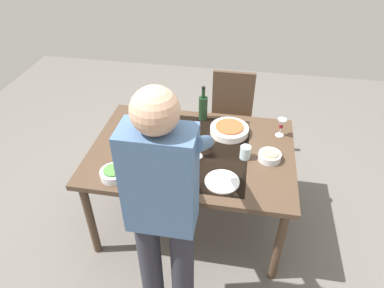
{
  "coord_description": "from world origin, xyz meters",
  "views": [
    {
      "loc": [
        -0.35,
        2.01,
        2.36
      ],
      "look_at": [
        0.0,
        0.0,
        0.8
      ],
      "focal_mm": 32.87,
      "sensor_mm": 36.0,
      "label": 1
    }
  ],
  "objects_px": {
    "side_bowl_salad": "(114,173)",
    "side_bowl_bread": "(270,156)",
    "wine_bottle": "(203,107)",
    "water_cup_near_left": "(245,152)",
    "wine_glass_left": "(198,145)",
    "water_cup_near_right": "(134,179)",
    "dining_table": "(192,157)",
    "dinner_plate_near": "(179,171)",
    "chair_near": "(231,113)",
    "wine_glass_right": "(281,124)",
    "dinner_plate_far": "(222,181)",
    "serving_bowl_pasta": "(229,129)",
    "person_server": "(163,208)"
  },
  "relations": [
    {
      "from": "wine_glass_left",
      "to": "water_cup_near_left",
      "type": "xyz_separation_m",
      "value": [
        -0.33,
        -0.05,
        -0.06
      ]
    },
    {
      "from": "serving_bowl_pasta",
      "to": "water_cup_near_right",
      "type": "bearing_deg",
      "value": 51.04
    },
    {
      "from": "side_bowl_salad",
      "to": "wine_glass_left",
      "type": "bearing_deg",
      "value": -149.3
    },
    {
      "from": "dining_table",
      "to": "wine_glass_left",
      "type": "distance_m",
      "value": 0.2
    },
    {
      "from": "wine_glass_left",
      "to": "serving_bowl_pasta",
      "type": "distance_m",
      "value": 0.39
    },
    {
      "from": "chair_near",
      "to": "dining_table",
      "type": "bearing_deg",
      "value": 75.7
    },
    {
      "from": "wine_bottle",
      "to": "side_bowl_salad",
      "type": "xyz_separation_m",
      "value": [
        0.48,
        0.81,
        -0.08
      ]
    },
    {
      "from": "water_cup_near_left",
      "to": "water_cup_near_right",
      "type": "distance_m",
      "value": 0.81
    },
    {
      "from": "chair_near",
      "to": "side_bowl_salad",
      "type": "xyz_separation_m",
      "value": [
        0.7,
        1.29,
        0.26
      ]
    },
    {
      "from": "chair_near",
      "to": "water_cup_near_left",
      "type": "height_order",
      "value": "chair_near"
    },
    {
      "from": "dining_table",
      "to": "serving_bowl_pasta",
      "type": "height_order",
      "value": "serving_bowl_pasta"
    },
    {
      "from": "wine_bottle",
      "to": "dinner_plate_far",
      "type": "height_order",
      "value": "wine_bottle"
    },
    {
      "from": "wine_glass_right",
      "to": "water_cup_near_left",
      "type": "xyz_separation_m",
      "value": [
        0.25,
        0.32,
        -0.06
      ]
    },
    {
      "from": "water_cup_near_right",
      "to": "wine_glass_left",
      "type": "bearing_deg",
      "value": -135.29
    },
    {
      "from": "serving_bowl_pasta",
      "to": "dinner_plate_near",
      "type": "relative_size",
      "value": 1.3
    },
    {
      "from": "wine_glass_left",
      "to": "side_bowl_salad",
      "type": "xyz_separation_m",
      "value": [
        0.52,
        0.31,
        -0.07
      ]
    },
    {
      "from": "wine_bottle",
      "to": "dinner_plate_far",
      "type": "bearing_deg",
      "value": 107.86
    },
    {
      "from": "person_server",
      "to": "dinner_plate_far",
      "type": "relative_size",
      "value": 7.34
    },
    {
      "from": "wine_bottle",
      "to": "side_bowl_salad",
      "type": "height_order",
      "value": "wine_bottle"
    },
    {
      "from": "dining_table",
      "to": "water_cup_near_left",
      "type": "distance_m",
      "value": 0.41
    },
    {
      "from": "dining_table",
      "to": "wine_bottle",
      "type": "xyz_separation_m",
      "value": [
        -0.02,
        -0.42,
        0.18
      ]
    },
    {
      "from": "person_server",
      "to": "dinner_plate_far",
      "type": "xyz_separation_m",
      "value": [
        -0.28,
        -0.47,
        -0.2
      ]
    },
    {
      "from": "wine_glass_left",
      "to": "dinner_plate_far",
      "type": "xyz_separation_m",
      "value": [
        -0.2,
        0.24,
        -0.1
      ]
    },
    {
      "from": "wine_glass_right",
      "to": "dinner_plate_near",
      "type": "height_order",
      "value": "wine_glass_right"
    },
    {
      "from": "wine_glass_left",
      "to": "serving_bowl_pasta",
      "type": "height_order",
      "value": "wine_glass_left"
    },
    {
      "from": "dining_table",
      "to": "side_bowl_bread",
      "type": "relative_size",
      "value": 9.36
    },
    {
      "from": "side_bowl_bread",
      "to": "dinner_plate_far",
      "type": "distance_m",
      "value": 0.42
    },
    {
      "from": "side_bowl_salad",
      "to": "water_cup_near_right",
      "type": "bearing_deg",
      "value": 161.7
    },
    {
      "from": "side_bowl_salad",
      "to": "dinner_plate_near",
      "type": "bearing_deg",
      "value": -163.66
    },
    {
      "from": "wine_glass_right",
      "to": "wine_glass_left",
      "type": "bearing_deg",
      "value": 31.89
    },
    {
      "from": "serving_bowl_pasta",
      "to": "side_bowl_salad",
      "type": "distance_m",
      "value": 0.96
    },
    {
      "from": "water_cup_near_left",
      "to": "serving_bowl_pasta",
      "type": "distance_m",
      "value": 0.32
    },
    {
      "from": "wine_bottle",
      "to": "water_cup_near_left",
      "type": "relative_size",
      "value": 3.04
    },
    {
      "from": "side_bowl_salad",
      "to": "side_bowl_bread",
      "type": "distance_m",
      "value": 1.09
    },
    {
      "from": "dining_table",
      "to": "serving_bowl_pasta",
      "type": "distance_m",
      "value": 0.37
    },
    {
      "from": "wine_glass_right",
      "to": "side_bowl_bread",
      "type": "xyz_separation_m",
      "value": [
        0.08,
        0.31,
        -0.07
      ]
    },
    {
      "from": "water_cup_near_left",
      "to": "side_bowl_bread",
      "type": "height_order",
      "value": "water_cup_near_left"
    },
    {
      "from": "dining_table",
      "to": "side_bowl_salad",
      "type": "relative_size",
      "value": 8.32
    },
    {
      "from": "water_cup_near_left",
      "to": "side_bowl_bread",
      "type": "distance_m",
      "value": 0.17
    },
    {
      "from": "dining_table",
      "to": "wine_bottle",
      "type": "height_order",
      "value": "wine_bottle"
    },
    {
      "from": "side_bowl_salad",
      "to": "dinner_plate_near",
      "type": "distance_m",
      "value": 0.44
    },
    {
      "from": "person_server",
      "to": "dinner_plate_near",
      "type": "distance_m",
      "value": 0.56
    },
    {
      "from": "dining_table",
      "to": "side_bowl_salad",
      "type": "height_order",
      "value": "side_bowl_salad"
    },
    {
      "from": "water_cup_near_right",
      "to": "side_bowl_salad",
      "type": "relative_size",
      "value": 0.55
    },
    {
      "from": "wine_bottle",
      "to": "side_bowl_salad",
      "type": "relative_size",
      "value": 1.64
    },
    {
      "from": "wine_glass_left",
      "to": "chair_near",
      "type": "bearing_deg",
      "value": -99.99
    },
    {
      "from": "wine_glass_right",
      "to": "side_bowl_salad",
      "type": "distance_m",
      "value": 1.3
    },
    {
      "from": "side_bowl_bread",
      "to": "dinner_plate_far",
      "type": "bearing_deg",
      "value": 43.35
    },
    {
      "from": "wine_glass_right",
      "to": "dinner_plate_far",
      "type": "distance_m",
      "value": 0.72
    },
    {
      "from": "water_cup_near_right",
      "to": "side_bowl_bread",
      "type": "height_order",
      "value": "water_cup_near_right"
    }
  ]
}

